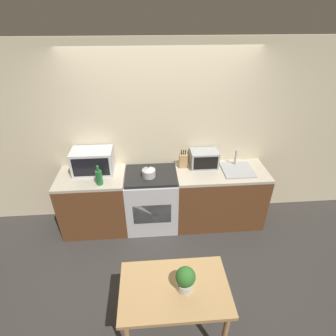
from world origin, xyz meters
TOP-DOWN VIEW (x-y plane):
  - ground_plane at (0.00, 0.00)m, footprint 16.00×16.00m
  - wall_back at (0.00, 1.02)m, footprint 10.00×0.06m
  - counter_left_run at (-1.01, 0.68)m, footprint 0.92×0.62m
  - counter_right_run at (0.83, 0.68)m, footprint 1.29×0.62m
  - stove_range at (-0.18, 0.67)m, footprint 0.73×0.62m
  - kettle at (-0.21, 0.62)m, footprint 0.18×0.18m
  - microwave at (-0.97, 0.80)m, footprint 0.55×0.33m
  - bottle at (-0.85, 0.49)m, footprint 0.08×0.08m
  - knife_block at (0.29, 0.83)m, footprint 0.11×0.08m
  - toaster_oven at (0.59, 0.83)m, footprint 0.39×0.26m
  - sink_basin at (1.05, 0.68)m, footprint 0.43×0.42m
  - dining_table at (-0.01, -0.97)m, footprint 0.98×0.62m
  - potted_plant at (0.08, -0.99)m, footprint 0.17×0.17m

SIDE VIEW (x-z plane):
  - ground_plane at x=0.00m, z-range 0.00..0.00m
  - stove_range at x=-0.18m, z-range 0.00..0.90m
  - counter_right_run at x=0.83m, z-range 0.00..0.90m
  - counter_left_run at x=-1.01m, z-range 0.00..0.90m
  - dining_table at x=-0.01m, z-range 0.27..1.02m
  - potted_plant at x=0.08m, z-range 0.76..1.01m
  - sink_basin at x=1.05m, z-range 0.80..1.04m
  - kettle at x=-0.21m, z-range 0.89..1.06m
  - knife_block at x=0.29m, z-range 0.87..1.14m
  - bottle at x=-0.85m, z-range 0.87..1.15m
  - toaster_oven at x=0.59m, z-range 0.90..1.15m
  - microwave at x=-0.97m, z-range 0.90..1.24m
  - wall_back at x=0.00m, z-range 0.00..2.60m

